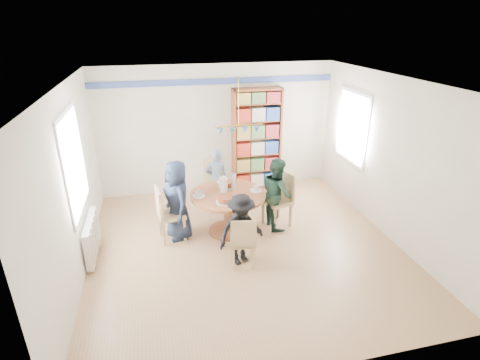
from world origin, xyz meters
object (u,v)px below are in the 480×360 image
object	(u,v)px
radiator	(92,237)
chair_near	(243,240)
chair_left	(166,212)
bookshelf	(257,140)
dining_table	(228,204)
person_right	(277,193)
person_near	(241,230)
chair_far	(215,182)
chair_right	(281,197)
person_far	(217,180)
person_left	(177,200)

from	to	relation	value
radiator	chair_near	xyz separation A→B (m)	(2.25, -0.81, 0.12)
chair_left	bookshelf	world-z (taller)	bookshelf
dining_table	person_right	distance (m)	0.90
chair_near	chair_left	bearing A→B (deg)	135.82
chair_left	person_near	bearing A→B (deg)	-40.92
person_near	radiator	bearing A→B (deg)	145.12
chair_far	bookshelf	bearing A→B (deg)	36.24
chair_near	person_near	size ratio (longest dim) A/B	0.73
bookshelf	radiator	bearing A→B (deg)	-147.81
chair_near	radiator	bearing A→B (deg)	160.28
chair_right	person_near	xyz separation A→B (m)	(-0.99, -1.01, 0.03)
chair_left	bookshelf	size ratio (longest dim) A/B	0.44
person_far	person_near	size ratio (longest dim) A/B	1.08
chair_far	person_far	xyz separation A→B (m)	(0.02, -0.10, 0.08)
person_near	bookshelf	world-z (taller)	bookshelf
chair_right	chair_near	xyz separation A→B (m)	(-0.98, -1.12, -0.09)
dining_table	person_left	xyz separation A→B (m)	(-0.86, 0.05, 0.14)
chair_right	chair_far	world-z (taller)	chair_right
chair_far	person_right	bearing A→B (deg)	-46.75
dining_table	chair_left	world-z (taller)	chair_left
chair_right	chair_far	distance (m)	1.41
chair_far	bookshelf	size ratio (longest dim) A/B	0.45
dining_table	chair_near	world-z (taller)	chair_near
person_right	person_far	bearing A→B (deg)	42.31
dining_table	person_near	distance (m)	0.94
dining_table	chair_far	world-z (taller)	chair_far
dining_table	chair_right	xyz separation A→B (m)	(0.99, 0.07, -0.00)
dining_table	person_left	world-z (taller)	person_left
chair_far	person_left	bearing A→B (deg)	-129.84
chair_right	bookshelf	size ratio (longest dim) A/B	0.45
chair_right	person_near	size ratio (longest dim) A/B	0.86
chair_near	person_far	xyz separation A→B (m)	(-0.04, 1.98, 0.16)
bookshelf	chair_right	bearing A→B (deg)	-90.33
chair_near	bookshelf	size ratio (longest dim) A/B	0.38
person_near	bookshelf	size ratio (longest dim) A/B	0.52
person_near	dining_table	bearing A→B (deg)	72.55
dining_table	chair_near	distance (m)	1.06
chair_left	person_left	bearing A→B (deg)	16.78
chair_far	person_far	world-z (taller)	person_far
dining_table	chair_right	bearing A→B (deg)	3.76
person_right	person_far	size ratio (longest dim) A/B	1.04
person_right	person_far	distance (m)	1.29
chair_near	person_far	distance (m)	1.99
dining_table	chair_right	size ratio (longest dim) A/B	1.30
dining_table	chair_far	xyz separation A→B (m)	(-0.05, 1.02, -0.01)
chair_right	person_right	bearing A→B (deg)	-154.05
dining_table	person_near	bearing A→B (deg)	-89.65
chair_right	chair_near	distance (m)	1.50
chair_near	bookshelf	distance (m)	3.08
radiator	person_right	world-z (taller)	person_right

